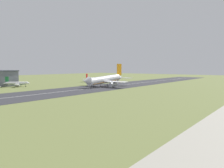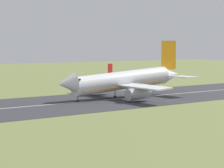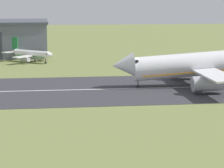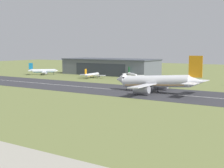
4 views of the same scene
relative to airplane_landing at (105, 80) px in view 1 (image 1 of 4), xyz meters
name	(u,v)px [view 1 (image 1 of 4)]	position (x,y,z in m)	size (l,w,h in m)	color
ground_plane	(164,97)	(-27.37, -65.21, -5.62)	(725.86, 725.86, 0.00)	olive
runway_strip	(82,89)	(-27.37, -1.23, -5.59)	(485.86, 41.74, 0.06)	#333338
runway_centreline	(82,89)	(-27.37, -1.23, -5.55)	(437.27, 0.70, 0.01)	silver
airplane_landing	(105,80)	(0.00, 0.00, 0.00)	(49.14, 44.91, 19.10)	white
airplane_parked_east	(91,79)	(37.77, 51.68, -2.54)	(21.52, 20.06, 9.10)	white
airplane_parked_far_east	(17,83)	(-44.73, 56.35, -2.77)	(18.74, 18.01, 8.48)	white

